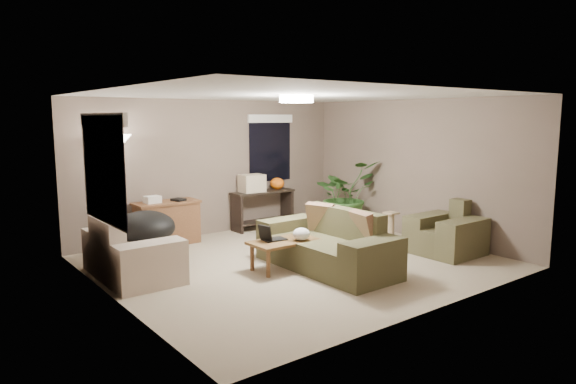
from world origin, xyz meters
TOP-DOWN VIEW (x-y plane):
  - room_shell at (0.00, 0.00)m, footprint 5.50×5.50m
  - main_sofa at (0.16, -0.54)m, footprint 0.95×2.20m
  - throw_pillows at (0.42, -0.54)m, footprint 0.37×1.40m
  - loveseat at (-2.26, 0.80)m, footprint 0.90×1.60m
  - armchair at (2.22, -1.09)m, footprint 0.95×1.00m
  - coffee_table at (-0.36, -0.17)m, footprint 1.00×0.55m
  - laptop at (-0.52, -0.07)m, footprint 0.39×0.26m
  - plastic_bag at (-0.16, -0.32)m, footprint 0.29×0.27m
  - desk at (-1.09, 2.20)m, footprint 1.10×0.50m
  - desk_papers at (-1.25, 2.19)m, footprint 0.70×0.29m
  - console_table at (0.95, 2.26)m, footprint 1.30×0.40m
  - pumpkin at (1.30, 2.26)m, footprint 0.32×0.32m
  - cardboard_box at (0.70, 2.26)m, footprint 0.46×0.36m
  - papasan_chair at (-1.84, 1.31)m, footprint 1.17×1.17m
  - floor_lamp at (-1.86, 2.08)m, footprint 0.32×0.32m
  - ceiling_fixture at (0.00, 0.00)m, footprint 0.50×0.50m
  - houseplant at (2.20, 1.24)m, footprint 1.22×1.35m
  - cat_scratching_post at (2.23, 0.08)m, footprint 0.32×0.32m
  - window_left at (-2.73, 0.30)m, footprint 0.05×1.56m
  - window_back at (1.30, 2.48)m, footprint 1.06×0.05m

SIDE VIEW (x-z plane):
  - cat_scratching_post at x=2.23m, z-range -0.04..0.46m
  - main_sofa at x=0.16m, z-range -0.13..0.72m
  - loveseat at x=-2.26m, z-range -0.13..0.72m
  - armchair at x=2.22m, z-range -0.13..0.72m
  - coffee_table at x=-0.36m, z-range 0.15..0.57m
  - desk at x=-1.09m, z-range 0.00..0.75m
  - console_table at x=0.95m, z-range 0.06..0.81m
  - papasan_chair at x=-1.84m, z-range 0.07..0.86m
  - laptop at x=-0.52m, z-range 0.36..0.60m
  - plastic_bag at x=-0.16m, z-range 0.42..0.60m
  - houseplant at x=2.20m, z-range 0.00..1.05m
  - throw_pillows at x=0.42m, z-range 0.42..0.88m
  - desk_papers at x=-1.25m, z-range 0.74..0.86m
  - pumpkin at x=1.30m, z-range 0.75..0.98m
  - cardboard_box at x=0.70m, z-range 0.75..1.09m
  - room_shell at x=0.00m, z-range -1.50..4.00m
  - floor_lamp at x=-1.86m, z-range 0.64..2.55m
  - window_left at x=-2.73m, z-range 1.12..2.45m
  - window_back at x=1.30m, z-range 1.12..2.45m
  - ceiling_fixture at x=0.00m, z-range 2.39..2.49m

